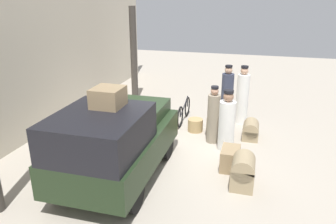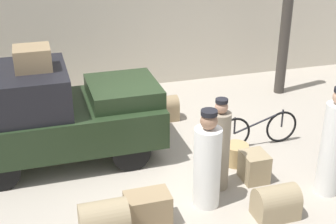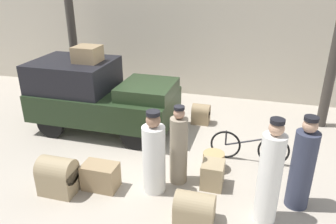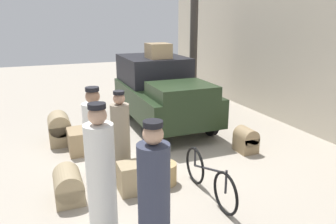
{
  "view_description": "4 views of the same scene",
  "coord_description": "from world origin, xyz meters",
  "px_view_note": "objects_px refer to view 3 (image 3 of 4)",
  "views": [
    {
      "loc": [
        -7.61,
        -1.99,
        3.9
      ],
      "look_at": [
        0.2,
        0.2,
        0.95
      ],
      "focal_mm": 35.0,
      "sensor_mm": 36.0,
      "label": 1
    },
    {
      "loc": [
        -1.99,
        -7.06,
        4.42
      ],
      "look_at": [
        0.2,
        0.2,
        0.95
      ],
      "focal_mm": 50.0,
      "sensor_mm": 36.0,
      "label": 2
    },
    {
      "loc": [
        2.0,
        -6.22,
        3.85
      ],
      "look_at": [
        0.2,
        0.2,
        0.95
      ],
      "focal_mm": 35.0,
      "sensor_mm": 36.0,
      "label": 3
    },
    {
      "loc": [
        6.21,
        -2.21,
        2.84
      ],
      "look_at": [
        0.2,
        0.2,
        0.95
      ],
      "focal_mm": 35.0,
      "sensor_mm": 36.0,
      "label": 4
    }
  ],
  "objects_px": {
    "trunk_umber_medium": "(201,114)",
    "trunk_on_truck_roof": "(87,54)",
    "trunk_barrel_dark": "(58,175)",
    "bicycle": "(249,147)",
    "suitcase_small_leather": "(213,174)",
    "wicker_basket": "(213,161)",
    "trunk_wicker_pale": "(101,176)",
    "porter_with_bicycle": "(179,148)",
    "porter_carrying_trunk": "(270,176)",
    "conductor_in_dark_uniform": "(154,156)",
    "suitcase_tan_flat": "(195,208)",
    "truck": "(98,94)",
    "porter_standing_middle": "(302,167)"
  },
  "relations": [
    {
      "from": "porter_with_bicycle",
      "to": "conductor_in_dark_uniform",
      "type": "xyz_separation_m",
      "value": [
        -0.37,
        -0.4,
        -0.0
      ]
    },
    {
      "from": "bicycle",
      "to": "trunk_wicker_pale",
      "type": "bearing_deg",
      "value": -146.97
    },
    {
      "from": "wicker_basket",
      "to": "trunk_wicker_pale",
      "type": "bearing_deg",
      "value": -148.31
    },
    {
      "from": "suitcase_small_leather",
      "to": "trunk_on_truck_roof",
      "type": "relative_size",
      "value": 0.83
    },
    {
      "from": "bicycle",
      "to": "trunk_barrel_dark",
      "type": "distance_m",
      "value": 3.94
    },
    {
      "from": "trunk_on_truck_roof",
      "to": "suitcase_small_leather",
      "type": "bearing_deg",
      "value": -26.9
    },
    {
      "from": "truck",
      "to": "trunk_umber_medium",
      "type": "distance_m",
      "value": 2.78
    },
    {
      "from": "porter_with_bicycle",
      "to": "conductor_in_dark_uniform",
      "type": "bearing_deg",
      "value": -132.48
    },
    {
      "from": "trunk_barrel_dark",
      "to": "trunk_umber_medium",
      "type": "height_order",
      "value": "trunk_barrel_dark"
    },
    {
      "from": "conductor_in_dark_uniform",
      "to": "porter_standing_middle",
      "type": "xyz_separation_m",
      "value": [
        2.56,
        0.26,
        0.05
      ]
    },
    {
      "from": "porter_with_bicycle",
      "to": "porter_carrying_trunk",
      "type": "bearing_deg",
      "value": -21.81
    },
    {
      "from": "trunk_wicker_pale",
      "to": "suitcase_tan_flat",
      "type": "height_order",
      "value": "suitcase_tan_flat"
    },
    {
      "from": "conductor_in_dark_uniform",
      "to": "trunk_barrel_dark",
      "type": "height_order",
      "value": "conductor_in_dark_uniform"
    },
    {
      "from": "wicker_basket",
      "to": "conductor_in_dark_uniform",
      "type": "xyz_separation_m",
      "value": [
        -0.97,
        -1.0,
        0.54
      ]
    },
    {
      "from": "trunk_barrel_dark",
      "to": "trunk_on_truck_roof",
      "type": "xyz_separation_m",
      "value": [
        -0.67,
        2.69,
        1.61
      ]
    },
    {
      "from": "porter_with_bicycle",
      "to": "conductor_in_dark_uniform",
      "type": "distance_m",
      "value": 0.54
    },
    {
      "from": "suitcase_tan_flat",
      "to": "suitcase_small_leather",
      "type": "bearing_deg",
      "value": 81.96
    },
    {
      "from": "trunk_umber_medium",
      "to": "porter_with_bicycle",
      "type": "bearing_deg",
      "value": -88.8
    },
    {
      "from": "porter_carrying_trunk",
      "to": "porter_standing_middle",
      "type": "height_order",
      "value": "porter_carrying_trunk"
    },
    {
      "from": "trunk_umber_medium",
      "to": "trunk_on_truck_roof",
      "type": "height_order",
      "value": "trunk_on_truck_roof"
    },
    {
      "from": "porter_with_bicycle",
      "to": "porter_standing_middle",
      "type": "distance_m",
      "value": 2.2
    },
    {
      "from": "bicycle",
      "to": "porter_with_bicycle",
      "type": "xyz_separation_m",
      "value": [
        -1.29,
        -1.12,
        0.39
      ]
    },
    {
      "from": "bicycle",
      "to": "wicker_basket",
      "type": "height_order",
      "value": "bicycle"
    },
    {
      "from": "bicycle",
      "to": "trunk_wicker_pale",
      "type": "height_order",
      "value": "bicycle"
    },
    {
      "from": "porter_carrying_trunk",
      "to": "conductor_in_dark_uniform",
      "type": "distance_m",
      "value": 2.03
    },
    {
      "from": "porter_carrying_trunk",
      "to": "trunk_barrel_dark",
      "type": "relative_size",
      "value": 2.54
    },
    {
      "from": "suitcase_small_leather",
      "to": "trunk_barrel_dark",
      "type": "bearing_deg",
      "value": -160.63
    },
    {
      "from": "trunk_wicker_pale",
      "to": "suitcase_small_leather",
      "type": "xyz_separation_m",
      "value": [
        2.04,
        0.63,
        -0.0
      ]
    },
    {
      "from": "trunk_barrel_dark",
      "to": "trunk_umber_medium",
      "type": "relative_size",
      "value": 1.34
    },
    {
      "from": "truck",
      "to": "suitcase_small_leather",
      "type": "height_order",
      "value": "truck"
    },
    {
      "from": "bicycle",
      "to": "porter_carrying_trunk",
      "type": "xyz_separation_m",
      "value": [
        0.35,
        -1.78,
        0.51
      ]
    },
    {
      "from": "trunk_barrel_dark",
      "to": "trunk_on_truck_roof",
      "type": "relative_size",
      "value": 1.2
    },
    {
      "from": "trunk_barrel_dark",
      "to": "trunk_on_truck_roof",
      "type": "bearing_deg",
      "value": 103.96
    },
    {
      "from": "bicycle",
      "to": "trunk_umber_medium",
      "type": "bearing_deg",
      "value": 129.24
    },
    {
      "from": "conductor_in_dark_uniform",
      "to": "suitcase_tan_flat",
      "type": "height_order",
      "value": "conductor_in_dark_uniform"
    },
    {
      "from": "wicker_basket",
      "to": "porter_standing_middle",
      "type": "height_order",
      "value": "porter_standing_middle"
    },
    {
      "from": "porter_with_bicycle",
      "to": "suitcase_small_leather",
      "type": "distance_m",
      "value": 0.83
    },
    {
      "from": "porter_standing_middle",
      "to": "trunk_barrel_dark",
      "type": "relative_size",
      "value": 2.37
    },
    {
      "from": "wicker_basket",
      "to": "porter_with_bicycle",
      "type": "height_order",
      "value": "porter_with_bicycle"
    },
    {
      "from": "wicker_basket",
      "to": "suitcase_small_leather",
      "type": "distance_m",
      "value": 0.59
    },
    {
      "from": "bicycle",
      "to": "porter_standing_middle",
      "type": "xyz_separation_m",
      "value": [
        0.9,
        -1.25,
        0.45
      ]
    },
    {
      "from": "wicker_basket",
      "to": "truck",
      "type": "bearing_deg",
      "value": 160.09
    },
    {
      "from": "wicker_basket",
      "to": "conductor_in_dark_uniform",
      "type": "height_order",
      "value": "conductor_in_dark_uniform"
    },
    {
      "from": "truck",
      "to": "suitcase_tan_flat",
      "type": "xyz_separation_m",
      "value": [
        3.07,
        -2.75,
        -0.72
      ]
    },
    {
      "from": "conductor_in_dark_uniform",
      "to": "trunk_umber_medium",
      "type": "distance_m",
      "value": 3.22
    },
    {
      "from": "bicycle",
      "to": "suitcase_small_leather",
      "type": "bearing_deg",
      "value": -119.52
    },
    {
      "from": "porter_standing_middle",
      "to": "porter_with_bicycle",
      "type": "bearing_deg",
      "value": 176.41
    },
    {
      "from": "trunk_barrel_dark",
      "to": "trunk_on_truck_roof",
      "type": "distance_m",
      "value": 3.2
    },
    {
      "from": "trunk_umber_medium",
      "to": "trunk_barrel_dark",
      "type": "bearing_deg",
      "value": -118.35
    },
    {
      "from": "porter_with_bicycle",
      "to": "trunk_on_truck_roof",
      "type": "relative_size",
      "value": 2.64
    }
  ]
}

